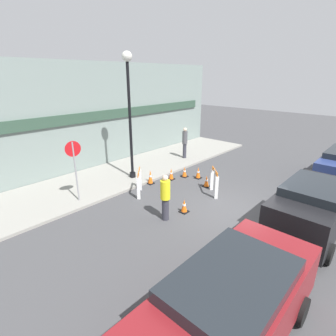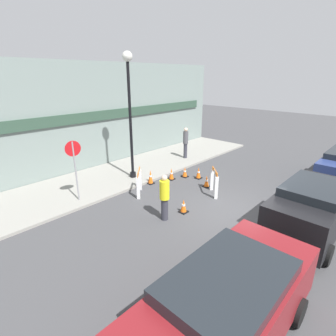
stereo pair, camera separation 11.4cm
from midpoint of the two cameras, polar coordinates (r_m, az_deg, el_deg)
The scene contains 17 objects.
ground_plane at distance 10.14m, azimuth 14.57°, elevation -9.51°, with size 60.00×60.00×0.00m, color #424244.
sidewalk_slab at distance 13.88m, azimuth -9.00°, elevation -0.77°, with size 18.00×3.71×0.11m.
storefront_facade at distance 14.74m, azimuth -14.37°, elevation 10.92°, with size 18.00×0.22×5.50m.
streetlamp_post at distance 12.12m, azimuth -8.74°, elevation 14.20°, with size 0.44×0.44×5.68m.
stop_sign at distance 10.56m, azimuth -19.98°, elevation 1.29°, with size 0.59×0.12×2.42m.
barricade_0 at distance 11.22m, azimuth 9.76°, elevation -2.78°, with size 0.74×0.76×1.12m.
barricade_1 at distance 11.11m, azimuth -6.59°, elevation -2.90°, with size 0.78×0.76×1.09m.
traffic_cone_0 at distance 12.74m, azimuth 0.44°, elevation -1.35°, with size 0.30×0.30×0.56m.
traffic_cone_1 at distance 9.81m, azimuth 3.20°, elevation -8.28°, with size 0.30×0.30×0.52m.
traffic_cone_2 at distance 12.25m, azimuth -4.13°, elevation -2.01°, with size 0.30×0.30×0.67m.
traffic_cone_3 at distance 12.04m, azimuth 8.09°, elevation -2.90°, with size 0.30×0.30×0.55m.
traffic_cone_4 at distance 12.96m, azimuth 6.34°, elevation -1.08°, with size 0.30×0.30×0.58m.
traffic_cone_5 at distance 13.09m, azimuth 3.37°, elevation -0.88°, with size 0.30×0.30×0.53m.
person_worker at distance 9.03m, azimuth -0.95°, elevation -6.15°, with size 0.47×0.47×1.68m.
person_pedestrian at distance 15.59m, azimuth 3.46°, elevation 5.78°, with size 0.31×0.31×1.83m.
parked_car_0 at distance 5.43m, azimuth 12.77°, elevation -27.05°, with size 4.48×1.95×1.62m.
parked_car_1 at distance 9.40m, azimuth 28.57°, elevation -7.22°, with size 3.94×1.88×1.72m.
Camera 1 is at (-8.05, -3.88, 4.83)m, focal length 28.00 mm.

